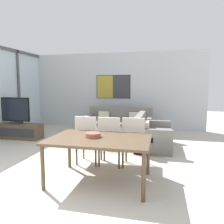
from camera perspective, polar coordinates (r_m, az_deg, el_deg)
ground_plane at (r=3.54m, az=-23.32°, el=-20.31°), size 24.00×24.00×0.00m
wall_back at (r=8.26m, az=-0.48°, el=5.60°), size 6.90×0.09×2.80m
area_rug at (r=6.01m, az=-0.96°, el=-8.40°), size 2.98×1.65×0.01m
tv_console at (r=7.24m, az=-23.69°, el=-4.54°), size 1.59×0.46×0.45m
television at (r=7.15m, az=-23.93°, el=0.27°), size 0.94×0.20×0.79m
sofa_main at (r=7.30m, az=1.74°, el=-3.45°), size 2.19×0.88×0.86m
sofa_side at (r=5.78m, az=10.10°, el=-6.32°), size 0.88×1.46×0.86m
coffee_table at (r=5.94m, az=-0.96°, el=-5.53°), size 0.94×0.94×0.41m
dining_table at (r=3.60m, az=-3.23°, el=-7.80°), size 1.64×1.09×0.74m
dining_chair_left at (r=4.45m, az=-6.37°, el=-6.75°), size 0.46×0.46×0.99m
dining_chair_centre at (r=4.32m, az=-0.47°, el=-7.12°), size 0.46×0.46×0.99m
dining_chair_right at (r=4.28m, az=5.80°, el=-7.31°), size 0.46×0.46×0.99m
fruit_bowl at (r=3.65m, az=-5.01°, el=-5.90°), size 0.26×0.26×0.07m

